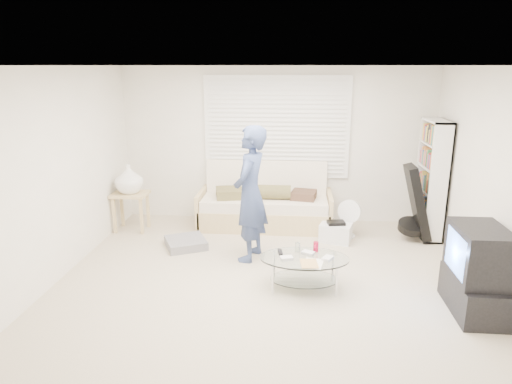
# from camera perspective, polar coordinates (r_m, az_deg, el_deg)

# --- Properties ---
(ground) EXTENTS (5.00, 5.00, 0.00)m
(ground) POSITION_cam_1_polar(r_m,az_deg,el_deg) (5.67, 1.39, -10.64)
(ground) COLOR tan
(ground) RESTS_ON ground
(room_shell) EXTENTS (5.02, 4.52, 2.51)m
(room_shell) POSITION_cam_1_polar(r_m,az_deg,el_deg) (5.63, 1.81, 6.64)
(room_shell) COLOR white
(room_shell) RESTS_ON ground
(window_blinds) EXTENTS (2.32, 0.08, 1.62)m
(window_blinds) POSITION_cam_1_polar(r_m,az_deg,el_deg) (7.35, 2.58, 8.09)
(window_blinds) COLOR silver
(window_blinds) RESTS_ON ground
(futon_sofa) EXTENTS (2.10, 0.85, 1.02)m
(futon_sofa) POSITION_cam_1_polar(r_m,az_deg,el_deg) (7.30, 1.14, -1.72)
(futon_sofa) COLOR tan
(futon_sofa) RESTS_ON ground
(grey_floor_pillow) EXTENTS (0.71, 0.71, 0.12)m
(grey_floor_pillow) POSITION_cam_1_polar(r_m,az_deg,el_deg) (6.62, -8.76, -6.29)
(grey_floor_pillow) COLOR slate
(grey_floor_pillow) RESTS_ON ground
(side_table) EXTENTS (0.53, 0.43, 1.05)m
(side_table) POSITION_cam_1_polar(r_m,az_deg,el_deg) (7.25, -15.58, 1.24)
(side_table) COLOR tan
(side_table) RESTS_ON ground
(bookshelf) EXTENTS (0.28, 0.74, 1.75)m
(bookshelf) POSITION_cam_1_polar(r_m,az_deg,el_deg) (7.22, 21.07, 1.48)
(bookshelf) COLOR white
(bookshelf) RESTS_ON ground
(guitar_case) EXTENTS (0.45, 0.42, 1.11)m
(guitar_case) POSITION_cam_1_polar(r_m,az_deg,el_deg) (7.04, 19.37, -1.91)
(guitar_case) COLOR black
(guitar_case) RESTS_ON ground
(floor_fan) EXTENTS (0.36, 0.24, 0.58)m
(floor_fan) POSITION_cam_1_polar(r_m,az_deg,el_deg) (6.97, 11.46, -2.85)
(floor_fan) COLOR white
(floor_fan) RESTS_ON ground
(storage_bin) EXTENTS (0.51, 0.42, 0.31)m
(storage_bin) POSITION_cam_1_polar(r_m,az_deg,el_deg) (6.81, 9.92, -4.98)
(storage_bin) COLOR white
(storage_bin) RESTS_ON ground
(tv_unit) EXTENTS (0.48, 0.86, 0.93)m
(tv_unit) POSITION_cam_1_polar(r_m,az_deg,el_deg) (5.27, 25.84, -8.96)
(tv_unit) COLOR black
(tv_unit) RESTS_ON ground
(coffee_table) EXTENTS (1.03, 0.67, 0.50)m
(coffee_table) POSITION_cam_1_polar(r_m,az_deg,el_deg) (5.33, 6.08, -8.85)
(coffee_table) COLOR silver
(coffee_table) RESTS_ON ground
(standing_person) EXTENTS (0.57, 0.73, 1.78)m
(standing_person) POSITION_cam_1_polar(r_m,az_deg,el_deg) (5.91, -0.72, -0.26)
(standing_person) COLOR navy
(standing_person) RESTS_ON ground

